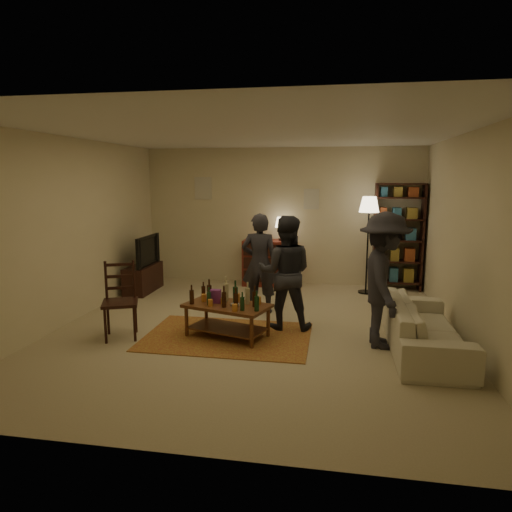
% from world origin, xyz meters
% --- Properties ---
extents(floor, '(6.00, 6.00, 0.00)m').
position_xyz_m(floor, '(0.00, 0.00, 0.00)').
color(floor, '#C6B793').
rests_on(floor, ground).
extents(room_shell, '(6.00, 6.00, 6.00)m').
position_xyz_m(room_shell, '(-0.65, 2.98, 1.81)').
color(room_shell, beige).
rests_on(room_shell, ground).
extents(rug, '(2.20, 1.50, 0.01)m').
position_xyz_m(rug, '(-0.31, -0.35, 0.01)').
color(rug, '#963520').
rests_on(rug, ground).
extents(coffee_table, '(1.23, 0.90, 0.79)m').
position_xyz_m(coffee_table, '(-0.31, -0.35, 0.41)').
color(coffee_table, brown).
rests_on(coffee_table, ground).
extents(dining_chair, '(0.59, 0.59, 1.04)m').
position_xyz_m(dining_chair, '(-1.72, -0.57, 0.55)').
color(dining_chair, black).
rests_on(dining_chair, ground).
extents(tv_stand, '(0.40, 1.00, 1.06)m').
position_xyz_m(tv_stand, '(-2.44, 1.80, 0.38)').
color(tv_stand, black).
rests_on(tv_stand, ground).
extents(dresser, '(1.00, 0.50, 1.36)m').
position_xyz_m(dresser, '(-0.19, 2.71, 0.48)').
color(dresser, maroon).
rests_on(dresser, ground).
extents(bookshelf, '(0.90, 0.34, 2.02)m').
position_xyz_m(bookshelf, '(2.25, 2.78, 1.03)').
color(bookshelf, black).
rests_on(bookshelf, ground).
extents(floor_lamp, '(0.36, 0.36, 1.78)m').
position_xyz_m(floor_lamp, '(1.67, 2.40, 1.51)').
color(floor_lamp, black).
rests_on(floor_lamp, ground).
extents(sofa, '(0.81, 2.08, 0.61)m').
position_xyz_m(sofa, '(2.20, -0.40, 0.30)').
color(sofa, beige).
rests_on(sofa, ground).
extents(person_left, '(0.58, 0.39, 1.58)m').
position_xyz_m(person_left, '(-0.08, 0.87, 0.79)').
color(person_left, '#28272F').
rests_on(person_left, ground).
extents(person_right, '(0.81, 0.65, 1.61)m').
position_xyz_m(person_right, '(0.41, 0.16, 0.80)').
color(person_right, '#282830').
rests_on(person_right, ground).
extents(person_by_sofa, '(0.68, 1.13, 1.71)m').
position_xyz_m(person_by_sofa, '(1.70, -0.33, 0.85)').
color(person_by_sofa, '#292830').
rests_on(person_by_sofa, ground).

